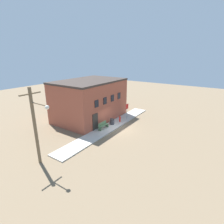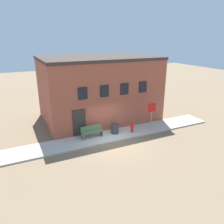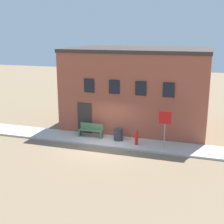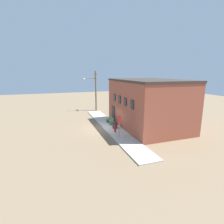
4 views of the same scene
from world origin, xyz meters
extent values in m
plane|color=#7A664C|center=(0.00, 0.00, 0.00)|extent=(80.00, 80.00, 0.00)
cube|color=#BCB7AD|center=(0.00, 1.02, 0.06)|extent=(18.26, 2.04, 0.12)
cube|color=#9E4C38|center=(1.01, 5.36, 2.75)|extent=(9.93, 6.65, 5.49)
cube|color=#382D28|center=(1.01, 5.36, 5.61)|extent=(10.03, 6.75, 0.24)
cube|color=black|center=(-1.60, 2.01, 3.41)|extent=(0.70, 0.08, 0.90)
cube|color=black|center=(0.14, 2.01, 3.41)|extent=(0.70, 0.08, 0.90)
cube|color=black|center=(1.87, 2.01, 3.41)|extent=(0.70, 0.08, 0.90)
cube|color=black|center=(3.61, 2.01, 3.41)|extent=(0.70, 0.08, 0.90)
cube|color=#2D2823|center=(-1.97, 2.01, 1.10)|extent=(1.00, 0.08, 2.20)
cylinder|color=red|center=(1.95, 0.80, 0.49)|extent=(0.20, 0.20, 0.74)
sphere|color=red|center=(1.95, 0.80, 0.91)|extent=(0.18, 0.18, 0.18)
cylinder|color=red|center=(1.80, 0.80, 0.60)|extent=(0.11, 0.09, 0.09)
cylinder|color=red|center=(2.11, 0.80, 0.60)|extent=(0.11, 0.09, 0.09)
cylinder|color=gray|center=(3.65, 0.66, 1.25)|extent=(0.06, 0.06, 2.25)
cube|color=red|center=(3.65, 0.64, 2.01)|extent=(0.73, 0.02, 0.73)
cube|color=#4C6B47|center=(-2.01, 1.28, 0.34)|extent=(0.08, 0.44, 0.44)
cube|color=#4C6B47|center=(-0.49, 1.28, 0.34)|extent=(0.08, 0.44, 0.44)
cube|color=#4C6B47|center=(-1.25, 1.28, 0.58)|extent=(1.60, 0.44, 0.04)
cube|color=#4C6B47|center=(-1.25, 1.48, 0.80)|extent=(1.60, 0.04, 0.40)
cylinder|color=#333338|center=(0.65, 1.24, 0.47)|extent=(0.59, 0.59, 0.69)
cylinder|color=#2D2D2D|center=(0.65, 1.24, 0.84)|extent=(0.62, 0.62, 0.06)
camera|label=1|loc=(-17.68, -11.06, 9.11)|focal=28.00mm
camera|label=2|loc=(-6.35, -12.93, 7.29)|focal=35.00mm
camera|label=3|loc=(6.08, -16.84, 6.83)|focal=50.00mm
camera|label=4|loc=(19.10, -5.48, 6.51)|focal=28.00mm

